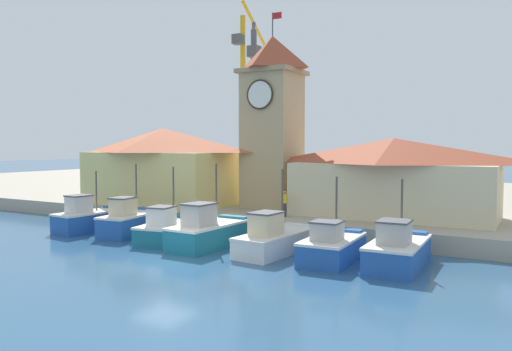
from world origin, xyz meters
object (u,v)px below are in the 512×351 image
(warehouse_right, at_px, (393,177))
(fishing_boat_mid_left, at_px, (208,232))
(fishing_boat_far_left, at_px, (89,218))
(port_crane_far, at_px, (244,118))
(fishing_boat_mid_right, at_px, (332,247))
(port_crane_near, at_px, (254,130))
(fishing_boat_left_inner, at_px, (168,229))
(warehouse_left, at_px, (164,165))
(dock_worker_near_tower, at_px, (285,203))
(fishing_boat_left_outer, at_px, (131,221))
(fishing_boat_center, at_px, (275,239))
(clock_tower, at_px, (272,118))
(fishing_boat_right_inner, at_px, (398,251))

(warehouse_right, bearing_deg, fishing_boat_mid_left, -128.93)
(fishing_boat_far_left, relative_size, port_crane_far, 0.23)
(fishing_boat_far_left, distance_m, fishing_boat_mid_right, 16.37)
(fishing_boat_mid_left, bearing_deg, port_crane_near, 113.53)
(fishing_boat_left_inner, distance_m, warehouse_left, 10.76)
(fishing_boat_far_left, xyz_separation_m, dock_worker_near_tower, (11.08, 5.46, 1.06))
(fishing_boat_left_outer, bearing_deg, warehouse_right, 32.07)
(fishing_boat_mid_right, distance_m, dock_worker_near_tower, 7.84)
(fishing_boat_left_inner, xyz_separation_m, fishing_boat_center, (6.72, 0.14, 0.02))
(fishing_boat_left_inner, bearing_deg, clock_tower, 79.89)
(fishing_boat_center, height_order, dock_worker_near_tower, fishing_boat_center)
(fishing_boat_left_outer, bearing_deg, fishing_boat_right_inner, -0.62)
(fishing_boat_left_outer, bearing_deg, fishing_boat_far_left, -173.83)
(fishing_boat_center, bearing_deg, fishing_boat_right_inner, 1.00)
(fishing_boat_mid_left, distance_m, port_crane_far, 28.71)
(fishing_boat_left_outer, distance_m, fishing_boat_right_inner, 16.09)
(fishing_boat_left_outer, xyz_separation_m, fishing_boat_right_inner, (16.09, -0.17, -0.06))
(fishing_boat_left_inner, xyz_separation_m, warehouse_right, (10.35, 8.96, 2.80))
(dock_worker_near_tower, bearing_deg, fishing_boat_mid_left, -105.99)
(fishing_boat_far_left, relative_size, fishing_boat_mid_right, 1.03)
(fishing_boat_right_inner, relative_size, port_crane_far, 0.25)
(fishing_boat_mid_right, distance_m, warehouse_left, 18.70)
(fishing_boat_center, xyz_separation_m, port_crane_far, (-16.46, 24.28, 7.62))
(fishing_boat_right_inner, bearing_deg, warehouse_left, 159.25)
(fishing_boat_far_left, height_order, fishing_boat_left_outer, fishing_boat_left_outer)
(fishing_boat_far_left, distance_m, warehouse_right, 19.23)
(fishing_boat_left_outer, height_order, warehouse_left, warehouse_left)
(fishing_boat_right_inner, relative_size, dock_worker_near_tower, 3.03)
(fishing_boat_far_left, bearing_deg, port_crane_far, 97.59)
(fishing_boat_left_outer, height_order, dock_worker_near_tower, fishing_boat_left_outer)
(fishing_boat_mid_left, xyz_separation_m, clock_tower, (-1.26, 9.63, 6.52))
(fishing_boat_far_left, xyz_separation_m, fishing_boat_left_outer, (3.23, 0.35, 0.01))
(fishing_boat_left_outer, bearing_deg, fishing_boat_mid_right, -2.39)
(port_crane_near, relative_size, dock_worker_near_tower, 9.86)
(fishing_boat_left_outer, xyz_separation_m, fishing_boat_left_inner, (3.27, -0.42, -0.12))
(fishing_boat_left_inner, distance_m, port_crane_near, 21.11)
(warehouse_right, relative_size, port_crane_far, 0.62)
(fishing_boat_far_left, distance_m, dock_worker_near_tower, 12.40)
(fishing_boat_center, distance_m, port_crane_far, 30.30)
(port_crane_near, relative_size, port_crane_far, 0.81)
(fishing_boat_left_inner, bearing_deg, port_crane_near, 106.11)
(fishing_boat_center, distance_m, fishing_boat_mid_right, 3.17)
(warehouse_right, distance_m, dock_worker_near_tower, 6.90)
(fishing_boat_far_left, bearing_deg, fishing_boat_mid_right, -0.70)
(fishing_boat_right_inner, relative_size, clock_tower, 0.36)
(fishing_boat_left_outer, distance_m, fishing_boat_mid_left, 6.24)
(fishing_boat_far_left, height_order, clock_tower, clock_tower)
(fishing_boat_left_inner, bearing_deg, warehouse_right, 40.87)
(fishing_boat_left_outer, height_order, fishing_boat_right_inner, fishing_boat_left_outer)
(fishing_boat_right_inner, xyz_separation_m, warehouse_left, (-19.62, 7.43, 3.17))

